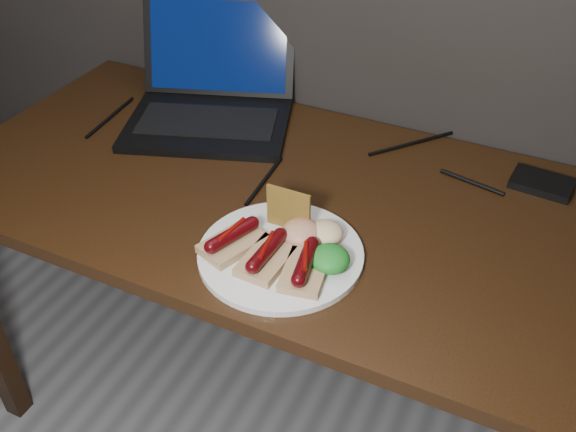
# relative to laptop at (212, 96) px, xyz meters

# --- Properties ---
(desk) EXTENTS (1.40, 0.70, 0.75)m
(desk) POSITION_rel_laptop_xyz_m (0.27, -0.21, -0.14)
(desk) COLOR black
(desk) RESTS_ON ground
(laptop) EXTENTS (0.46, 0.45, 0.25)m
(laptop) POSITION_rel_laptop_xyz_m (0.00, 0.00, 0.00)
(laptop) COLOR black
(laptop) RESTS_ON desk
(hard_drive) EXTENTS (0.13, 0.09, 0.02)m
(hard_drive) POSITION_rel_laptop_xyz_m (0.76, 0.04, -0.04)
(hard_drive) COLOR black
(hard_drive) RESTS_ON desk
(desk_cables) EXTENTS (0.92, 0.45, 0.01)m
(desk_cables) POSITION_rel_laptop_xyz_m (0.26, -0.06, -0.05)
(desk_cables) COLOR black
(desk_cables) RESTS_ON desk
(plate) EXTENTS (0.37, 0.37, 0.01)m
(plate) POSITION_rel_laptop_xyz_m (0.37, -0.39, -0.05)
(plate) COLOR silver
(plate) RESTS_ON desk
(bread_sausage_left) EXTENTS (0.11, 0.13, 0.04)m
(bread_sausage_left) POSITION_rel_laptop_xyz_m (0.29, -0.41, -0.02)
(bread_sausage_left) COLOR tan
(bread_sausage_left) RESTS_ON plate
(bread_sausage_center) EXTENTS (0.08, 0.12, 0.04)m
(bread_sausage_center) POSITION_rel_laptop_xyz_m (0.36, -0.43, -0.02)
(bread_sausage_center) COLOR tan
(bread_sausage_center) RESTS_ON plate
(bread_sausage_right) EXTENTS (0.09, 0.13, 0.04)m
(bread_sausage_right) POSITION_rel_laptop_xyz_m (0.43, -0.42, -0.02)
(bread_sausage_right) COLOR tan
(bread_sausage_right) RESTS_ON plate
(crispbread) EXTENTS (0.08, 0.01, 0.08)m
(crispbread) POSITION_rel_laptop_xyz_m (0.36, -0.32, 0.00)
(crispbread) COLOR olive
(crispbread) RESTS_ON plate
(salad_greens) EXTENTS (0.07, 0.07, 0.04)m
(salad_greens) POSITION_rel_laptop_xyz_m (0.47, -0.39, -0.02)
(salad_greens) COLOR #115617
(salad_greens) RESTS_ON plate
(salsa_mound) EXTENTS (0.07, 0.07, 0.04)m
(salsa_mound) POSITION_rel_laptop_xyz_m (0.39, -0.35, -0.02)
(salsa_mound) COLOR maroon
(salsa_mound) RESTS_ON plate
(coleslaw_mound) EXTENTS (0.06, 0.06, 0.04)m
(coleslaw_mound) POSITION_rel_laptop_xyz_m (0.43, -0.33, -0.02)
(coleslaw_mound) COLOR beige
(coleslaw_mound) RESTS_ON plate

